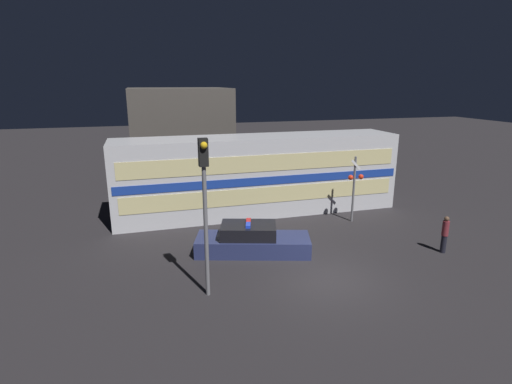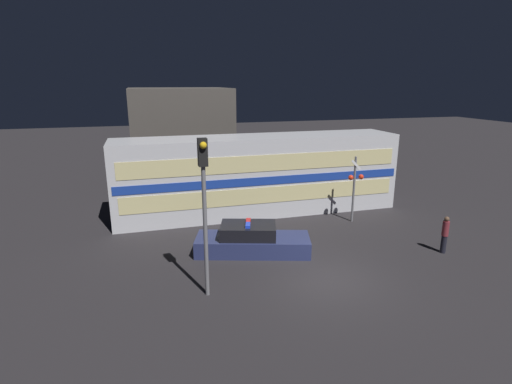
# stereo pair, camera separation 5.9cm
# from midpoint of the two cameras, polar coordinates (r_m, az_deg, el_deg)

# --- Properties ---
(ground_plane) EXTENTS (120.00, 120.00, 0.00)m
(ground_plane) POSITION_cam_midpoint_polar(r_m,az_deg,el_deg) (15.75, 9.88, -12.16)
(ground_plane) COLOR #262326
(train) EXTENTS (15.87, 3.00, 4.36)m
(train) POSITION_cam_midpoint_polar(r_m,az_deg,el_deg) (22.53, 0.27, 2.47)
(train) COLOR silver
(train) RESTS_ON ground_plane
(police_car) EXTENTS (5.22, 3.08, 1.42)m
(police_car) POSITION_cam_midpoint_polar(r_m,az_deg,el_deg) (17.55, -0.70, -7.02)
(police_car) COLOR navy
(police_car) RESTS_ON ground_plane
(pedestrian) EXTENTS (0.28, 0.28, 1.67)m
(pedestrian) POSITION_cam_midpoint_polar(r_m,az_deg,el_deg) (19.25, 25.28, -5.46)
(pedestrian) COLOR black
(pedestrian) RESTS_ON ground_plane
(crossing_signal_near) EXTENTS (0.87, 0.34, 3.53)m
(crossing_signal_near) POSITION_cam_midpoint_polar(r_m,az_deg,el_deg) (21.51, 13.83, 1.19)
(crossing_signal_near) COLOR slate
(crossing_signal_near) RESTS_ON ground_plane
(traffic_light_corner) EXTENTS (0.30, 0.46, 5.52)m
(traffic_light_corner) POSITION_cam_midpoint_polar(r_m,az_deg,el_deg) (13.18, -7.47, -0.21)
(traffic_light_corner) COLOR slate
(traffic_light_corner) RESTS_ON ground_plane
(building_left) EXTENTS (7.13, 6.56, 6.83)m
(building_left) POSITION_cam_midpoint_polar(r_m,az_deg,el_deg) (30.89, -10.85, 8.05)
(building_left) COLOR #47423D
(building_left) RESTS_ON ground_plane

